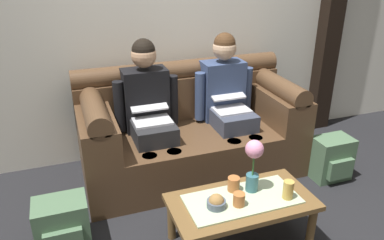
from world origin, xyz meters
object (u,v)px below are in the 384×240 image
person_left (149,107)px  backpack_right (331,159)px  flower_vase (254,160)px  cup_near_left (234,184)px  backpack_left (62,224)px  cup_far_center (288,190)px  couch (189,131)px  cup_near_right (239,199)px  person_right (227,97)px  snack_bowl (216,202)px  coffee_table (242,205)px

person_left → backpack_right: 1.66m
flower_vase → cup_near_left: flower_vase is taller
flower_vase → cup_near_left: bearing=161.6°
person_left → backpack_left: person_left is taller
cup_far_center → backpack_right: 1.04m
couch → cup_near_right: size_ratio=21.91×
person_right → snack_bowl: size_ratio=9.88×
cup_far_center → person_right: bearing=86.3°
snack_bowl → cup_near_right: snack_bowl is taller
backpack_left → coffee_table: bearing=-18.6°
person_left → coffee_table: 1.17m
coffee_table → cup_near_left: size_ratio=9.73×
person_right → coffee_table: 1.17m
cup_near_right → flower_vase: bearing=38.1°
person_left → backpack_right: bearing=-21.3°
couch → backpack_left: (-1.15, -0.67, -0.21)m
backpack_right → coffee_table: bearing=-157.0°
coffee_table → backpack_right: backpack_right is taller
couch → cup_near_left: couch is taller
snack_bowl → person_right: bearing=62.7°
cup_near_left → backpack_right: 1.22m
cup_near_left → person_left: bearing=110.1°
snack_bowl → cup_far_center: (0.48, -0.07, 0.03)m
couch → cup_far_center: 1.19m
couch → cup_near_right: 1.12m
couch → backpack_right: couch is taller
snack_bowl → cup_near_left: size_ratio=1.24×
snack_bowl → cup_far_center: size_ratio=0.97×
cup_near_right → person_left: bearing=105.5°
flower_vase → cup_near_right: 0.28m
cup_near_right → backpack_right: bearing=24.4°
snack_bowl → couch: bearing=79.7°
cup_near_left → flower_vase: bearing=-18.4°
coffee_table → flower_vase: flower_vase is taller
person_left → cup_near_right: (0.31, -1.11, -0.25)m
coffee_table → cup_near_right: size_ratio=11.08×
person_left → cup_near_right: size_ratio=13.99×
couch → coffee_table: couch is taller
cup_far_center → backpack_left: size_ratio=0.36×
person_left → person_right: 0.72m
person_right → snack_bowl: 1.25m
cup_near_left → couch: bearing=89.2°
person_right → backpack_left: 1.72m
person_right → flower_vase: size_ratio=3.22×
snack_bowl → cup_far_center: 0.49m
flower_vase → backpack_right: size_ratio=0.98×
backpack_left → backpack_right: backpack_right is taller
coffee_table → cup_far_center: size_ratio=7.56×
person_right → flower_vase: bearing=-104.5°
cup_near_left → backpack_left: cup_near_left is taller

